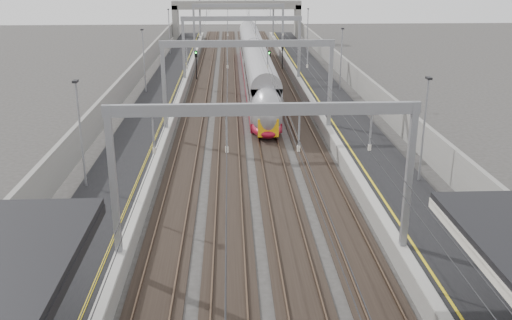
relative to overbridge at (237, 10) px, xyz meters
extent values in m
cube|color=black|center=(-8.00, -55.00, -4.81)|extent=(4.00, 120.00, 1.00)
cube|color=black|center=(8.00, -55.00, -4.81)|extent=(4.00, 120.00, 1.00)
cube|color=black|center=(-4.50, -55.00, -5.27)|extent=(2.40, 140.00, 0.08)
cube|color=brown|center=(-5.22, -55.00, -5.18)|extent=(0.07, 140.00, 0.14)
cube|color=brown|center=(-3.78, -55.00, -5.18)|extent=(0.07, 140.00, 0.14)
cube|color=black|center=(-1.50, -55.00, -5.27)|extent=(2.40, 140.00, 0.08)
cube|color=brown|center=(-2.22, -55.00, -5.18)|extent=(0.07, 140.00, 0.14)
cube|color=brown|center=(-0.78, -55.00, -5.18)|extent=(0.07, 140.00, 0.14)
cube|color=black|center=(1.50, -55.00, -5.27)|extent=(2.40, 140.00, 0.08)
cube|color=brown|center=(0.78, -55.00, -5.18)|extent=(0.07, 140.00, 0.14)
cube|color=brown|center=(2.22, -55.00, -5.18)|extent=(0.07, 140.00, 0.14)
cube|color=black|center=(4.50, -55.00, -5.27)|extent=(2.40, 140.00, 0.08)
cube|color=brown|center=(3.78, -55.00, -5.18)|extent=(0.07, 140.00, 0.14)
cube|color=brown|center=(5.22, -55.00, -5.18)|extent=(0.07, 140.00, 0.14)
cube|color=gray|center=(-6.30, -78.00, -1.01)|extent=(0.28, 0.28, 6.60)
cube|color=gray|center=(6.30, -78.00, -1.01)|extent=(0.28, 0.28, 6.60)
cube|color=gray|center=(0.00, -78.00, 2.04)|extent=(13.00, 0.25, 0.50)
cube|color=gray|center=(-6.30, -58.00, -1.01)|extent=(0.28, 0.28, 6.60)
cube|color=gray|center=(6.30, -58.00, -1.01)|extent=(0.28, 0.28, 6.60)
cube|color=gray|center=(0.00, -58.00, 2.04)|extent=(13.00, 0.25, 0.50)
cube|color=gray|center=(-6.30, -38.00, -1.01)|extent=(0.28, 0.28, 6.60)
cube|color=gray|center=(6.30, -38.00, -1.01)|extent=(0.28, 0.28, 6.60)
cube|color=gray|center=(0.00, -38.00, 2.04)|extent=(13.00, 0.25, 0.50)
cube|color=gray|center=(-6.30, -18.00, -1.01)|extent=(0.28, 0.28, 6.60)
cube|color=gray|center=(6.30, -18.00, -1.01)|extent=(0.28, 0.28, 6.60)
cube|color=gray|center=(0.00, -18.00, 2.04)|extent=(13.00, 0.25, 0.50)
cube|color=gray|center=(-6.30, 0.00, -1.01)|extent=(0.28, 0.28, 6.60)
cube|color=gray|center=(6.30, 0.00, -1.01)|extent=(0.28, 0.28, 6.60)
cylinder|color=#262628|center=(-4.50, -50.00, 0.19)|extent=(0.03, 140.00, 0.03)
cylinder|color=#262628|center=(-1.50, -50.00, 0.19)|extent=(0.03, 140.00, 0.03)
cylinder|color=#262628|center=(1.50, -50.00, 0.19)|extent=(0.03, 140.00, 0.03)
cylinder|color=#262628|center=(4.50, -50.00, 0.19)|extent=(0.03, 140.00, 0.03)
cube|color=gray|center=(0.00, 0.00, 0.89)|extent=(22.00, 2.20, 1.40)
cube|color=gray|center=(-10.50, 0.00, -2.21)|extent=(1.00, 2.20, 6.20)
cube|color=gray|center=(10.50, 0.00, -2.21)|extent=(1.00, 2.20, 6.20)
cube|color=gray|center=(-11.20, -55.00, -3.71)|extent=(0.30, 120.00, 3.20)
cube|color=gray|center=(11.20, -55.00, -3.71)|extent=(0.30, 120.00, 3.20)
cube|color=maroon|center=(1.50, -46.50, -4.74)|extent=(2.51, 21.36, 0.74)
cube|color=#A7A7AD|center=(1.50, -46.50, -2.97)|extent=(2.51, 21.36, 2.79)
cube|color=black|center=(1.50, -53.97, -5.04)|extent=(1.86, 2.23, 0.46)
cube|color=maroon|center=(1.50, -24.77, -4.74)|extent=(2.51, 21.36, 0.74)
cube|color=#A7A7AD|center=(1.50, -24.77, -2.97)|extent=(2.51, 21.36, 2.79)
cube|color=black|center=(1.50, -32.24, -5.04)|extent=(1.86, 2.23, 0.46)
ellipsoid|color=#A7A7AD|center=(1.50, -57.36, -3.25)|extent=(2.51, 4.83, 3.90)
cube|color=#EFA80C|center=(1.50, -59.36, -4.09)|extent=(1.58, 0.12, 1.39)
cube|color=black|center=(1.50, -58.94, -2.70)|extent=(1.49, 0.54, 0.88)
cylinder|color=black|center=(-5.20, -34.54, -3.81)|extent=(0.12, 0.12, 3.00)
cube|color=black|center=(-5.20, -34.54, -2.21)|extent=(0.32, 0.22, 0.75)
sphere|color=#0CE526|center=(-5.20, -34.67, -2.06)|extent=(0.16, 0.16, 0.16)
cylinder|color=black|center=(3.20, -35.10, -3.81)|extent=(0.12, 0.12, 3.00)
cube|color=black|center=(3.20, -35.10, -2.21)|extent=(0.32, 0.22, 0.75)
sphere|color=#0CE526|center=(3.20, -35.23, -2.06)|extent=(0.16, 0.16, 0.16)
cylinder|color=black|center=(5.40, -27.87, -3.81)|extent=(0.12, 0.12, 3.00)
cube|color=black|center=(5.40, -27.87, -2.21)|extent=(0.32, 0.22, 0.75)
sphere|color=red|center=(5.40, -28.00, -2.06)|extent=(0.16, 0.16, 0.16)
camera|label=1|loc=(-1.33, -100.57, 7.69)|focal=40.00mm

